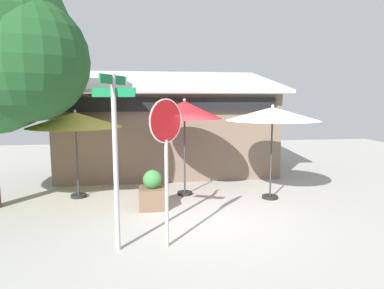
# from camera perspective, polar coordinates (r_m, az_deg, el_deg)

# --- Properties ---
(ground_plane) EXTENTS (28.00, 28.00, 0.10)m
(ground_plane) POSITION_cam_1_polar(r_m,az_deg,el_deg) (8.12, 2.36, -12.75)
(ground_plane) COLOR #9E9B93
(cafe_building) EXTENTS (8.14, 4.67, 3.99)m
(cafe_building) POSITION_cam_1_polar(r_m,az_deg,el_deg) (13.05, -4.29, 2.42)
(cafe_building) COLOR #705B4C
(cafe_building) RESTS_ON ground
(street_sign_post) EXTENTS (0.78, 0.84, 3.23)m
(street_sign_post) POSITION_cam_1_polar(r_m,az_deg,el_deg) (6.16, -12.93, -0.25)
(street_sign_post) COLOR #A8AAB2
(street_sign_post) RESTS_ON ground
(stop_sign) EXTENTS (0.62, 0.55, 2.81)m
(stop_sign) POSITION_cam_1_polar(r_m,az_deg,el_deg) (6.16, -4.42, 0.09)
(stop_sign) COLOR #A8AAB2
(stop_sign) RESTS_ON ground
(patio_umbrella_mustard_left) EXTENTS (2.60, 2.60, 2.50)m
(patio_umbrella_mustard_left) POSITION_cam_1_polar(r_m,az_deg,el_deg) (9.89, -19.23, 3.92)
(patio_umbrella_mustard_left) COLOR black
(patio_umbrella_mustard_left) RESTS_ON ground
(patio_umbrella_crimson_center) EXTENTS (2.14, 2.14, 2.80)m
(patio_umbrella_crimson_center) POSITION_cam_1_polar(r_m,az_deg,el_deg) (9.59, -1.28, 5.81)
(patio_umbrella_crimson_center) COLOR black
(patio_umbrella_crimson_center) RESTS_ON ground
(patio_umbrella_ivory_right) EXTENTS (2.57, 2.57, 2.64)m
(patio_umbrella_ivory_right) POSITION_cam_1_polar(r_m,az_deg,el_deg) (9.47, 13.53, 5.00)
(patio_umbrella_ivory_right) COLOR black
(patio_umbrella_ivory_right) RESTS_ON ground
(sidewalk_planter) EXTENTS (0.70, 0.70, 1.00)m
(sidewalk_planter) POSITION_cam_1_polar(r_m,az_deg,el_deg) (8.74, -6.71, -8.06)
(sidewalk_planter) COLOR brown
(sidewalk_planter) RESTS_ON ground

